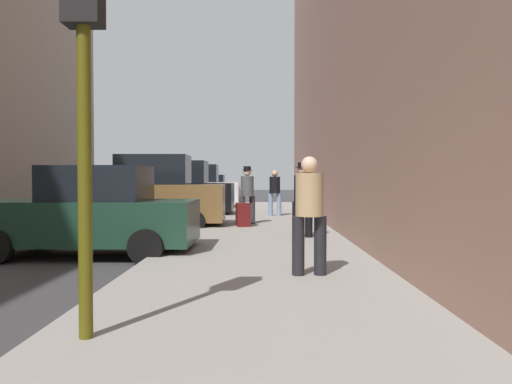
# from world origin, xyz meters

# --- Properties ---
(sidewalk) EXTENTS (4.00, 40.00, 0.15)m
(sidewalk) POSITION_xyz_m (6.00, 0.00, 0.07)
(sidewalk) COLOR gray
(sidewalk) RESTS_ON ground_plane
(parked_dark_green_sedan) EXTENTS (4.21, 2.08, 1.79)m
(parked_dark_green_sedan) POSITION_xyz_m (2.65, -0.02, 0.85)
(parked_dark_green_sedan) COLOR #193828
(parked_dark_green_sedan) RESTS_ON ground_plane
(parked_bronze_suv) EXTENTS (4.65, 2.16, 2.25)m
(parked_bronze_suv) POSITION_xyz_m (2.65, 5.15, 1.03)
(parked_bronze_suv) COLOR brown
(parked_bronze_suv) RESTS_ON ground_plane
(parked_black_suv) EXTENTS (4.62, 2.09, 2.25)m
(parked_black_suv) POSITION_xyz_m (2.65, 10.03, 1.03)
(parked_black_suv) COLOR black
(parked_black_suv) RESTS_ON ground_plane
(parked_white_van) EXTENTS (4.62, 2.11, 2.25)m
(parked_white_van) POSITION_xyz_m (2.65, 15.11, 1.03)
(parked_white_van) COLOR silver
(parked_white_van) RESTS_ON ground_plane
(parked_red_hatchback) EXTENTS (4.21, 2.09, 1.79)m
(parked_red_hatchback) POSITION_xyz_m (2.65, 20.82, 0.85)
(parked_red_hatchback) COLOR #B2191E
(parked_red_hatchback) RESTS_ON ground_plane
(fire_hydrant) EXTENTS (0.42, 0.22, 0.70)m
(fire_hydrant) POSITION_xyz_m (4.45, 7.57, 0.50)
(fire_hydrant) COLOR red
(fire_hydrant) RESTS_ON sidewalk
(traffic_light) EXTENTS (0.32, 0.32, 3.60)m
(traffic_light) POSITION_xyz_m (4.50, -5.52, 2.76)
(traffic_light) COLOR #514C0F
(traffic_light) RESTS_ON sidewalk
(pedestrian_with_beanie) EXTENTS (0.53, 0.49, 1.78)m
(pedestrian_with_beanie) POSITION_xyz_m (5.59, 5.55, 1.14)
(pedestrian_with_beanie) COLOR #333338
(pedestrian_with_beanie) RESTS_ON sidewalk
(pedestrian_in_tan_coat) EXTENTS (0.51, 0.43, 1.71)m
(pedestrian_in_tan_coat) POSITION_xyz_m (6.72, -2.66, 1.10)
(pedestrian_in_tan_coat) COLOR black
(pedestrian_in_tan_coat) RESTS_ON sidewalk
(pedestrian_with_fedora) EXTENTS (0.53, 0.49, 1.78)m
(pedestrian_with_fedora) POSITION_xyz_m (7.00, 1.96, 1.14)
(pedestrian_with_fedora) COLOR black
(pedestrian_with_fedora) RESTS_ON sidewalk
(pedestrian_in_jeans) EXTENTS (0.51, 0.44, 1.71)m
(pedestrian_in_jeans) POSITION_xyz_m (6.54, 8.93, 1.10)
(pedestrian_in_jeans) COLOR #728CB2
(pedestrian_in_jeans) RESTS_ON sidewalk
(rolling_suitcase) EXTENTS (0.45, 0.62, 1.04)m
(rolling_suitcase) POSITION_xyz_m (5.48, 4.75, 0.49)
(rolling_suitcase) COLOR #591414
(rolling_suitcase) RESTS_ON sidewalk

